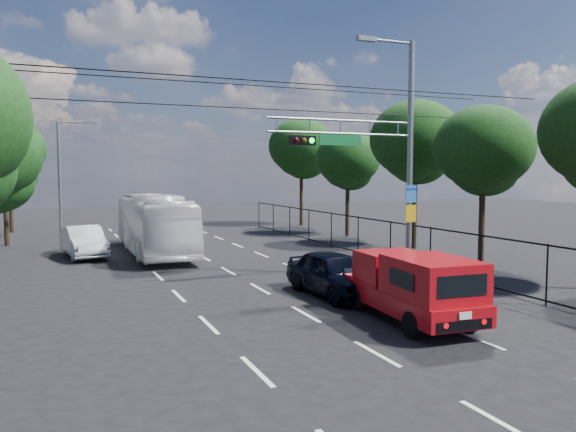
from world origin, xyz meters
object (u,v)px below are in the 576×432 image
navy_hatchback (334,273)px  white_van (84,242)px  signal_mast (385,148)px  red_pickup (412,285)px  white_bus (154,224)px

navy_hatchback → white_van: 14.88m
signal_mast → red_pickup: 7.74m
white_bus → white_van: size_ratio=2.35×
white_bus → signal_mast: bearing=-55.1°
red_pickup → navy_hatchback: 3.88m
navy_hatchback → white_bus: white_bus is taller
navy_hatchback → red_pickup: bearing=-85.5°
red_pickup → white_bus: white_bus is taller
signal_mast → red_pickup: signal_mast is taller
signal_mast → white_bus: (-7.28, 10.72, -3.70)m
red_pickup → white_bus: bearing=105.2°
red_pickup → white_van: 18.51m
navy_hatchback → white_bus: bearing=104.3°
white_bus → white_van: bearing=179.1°
signal_mast → white_bus: bearing=124.2°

